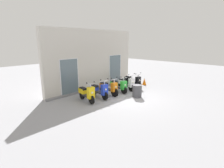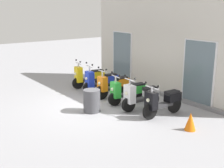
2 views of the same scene
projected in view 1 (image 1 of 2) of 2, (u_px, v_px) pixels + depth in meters
name	position (u px, v px, depth m)	size (l,w,h in m)	color
ground_plane	(127.00, 97.00, 10.69)	(40.00, 40.00, 0.00)	#939399
storefront_facade	(93.00, 61.00, 12.27)	(7.58, 0.50, 4.11)	beige
scooter_yellow	(87.00, 93.00, 9.80)	(0.60, 1.55, 1.23)	black
scooter_blue	(99.00, 90.00, 10.47)	(0.58, 1.65, 1.26)	black
scooter_orange	(109.00, 88.00, 11.03)	(0.56, 1.61, 1.22)	black
scooter_green	(119.00, 86.00, 11.68)	(0.62, 1.59, 1.18)	black
scooter_white	(126.00, 83.00, 12.16)	(0.62, 1.54, 1.22)	black
scooter_black	(133.00, 81.00, 12.87)	(0.63, 1.60, 1.15)	black
trash_bin	(137.00, 91.00, 10.67)	(0.56, 0.56, 0.75)	#4C4C51
traffic_cone	(144.00, 81.00, 13.69)	(0.32, 0.32, 0.52)	orange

